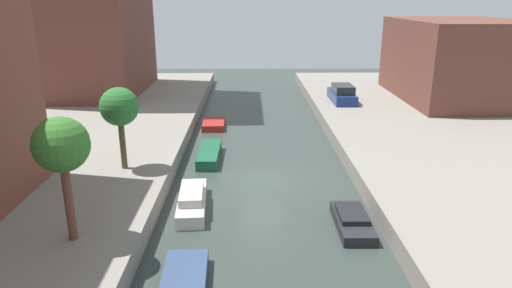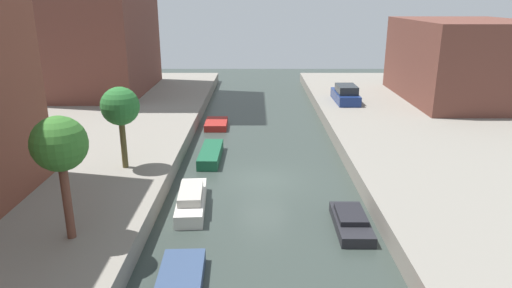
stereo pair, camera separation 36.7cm
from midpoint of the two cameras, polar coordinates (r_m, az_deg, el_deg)
ground_plane at (r=25.75m, az=1.14°, el=-4.55°), size 84.00×84.00×0.00m
low_block_right at (r=45.19m, az=24.48°, el=9.48°), size 10.00×14.18×6.96m
street_tree_1 at (r=17.86m, az=-22.85°, el=-0.24°), size 2.03×2.03×4.79m
street_tree_2 at (r=24.88m, az=-16.28°, el=4.40°), size 2.02×2.02×4.40m
parked_car at (r=41.21m, az=11.20°, el=6.04°), size 1.87×4.73×1.53m
moored_boat_left_1 at (r=17.19m, az=-8.82°, el=-16.13°), size 1.66×3.15×0.51m
moored_boat_left_2 at (r=22.51m, az=-7.71°, el=-6.93°), size 1.55×4.59×1.03m
moored_boat_left_3 at (r=29.08m, az=-5.43°, el=-1.28°), size 1.30×4.47×0.65m
moored_boat_left_4 at (r=36.26m, az=-4.80°, el=2.48°), size 1.73×3.04×0.51m
moored_boat_right_2 at (r=21.06m, az=12.11°, el=-9.42°), size 1.47×3.61×0.70m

